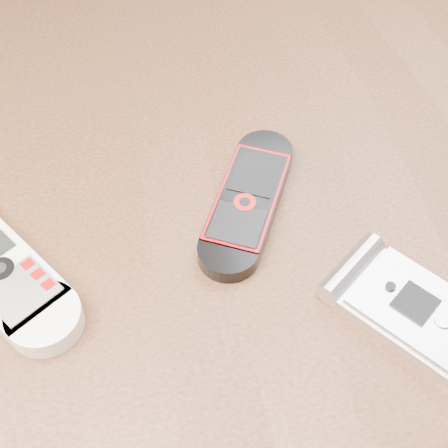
% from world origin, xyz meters
% --- Properties ---
extents(table, '(1.20, 0.80, 0.75)m').
position_xyz_m(table, '(0.00, 0.00, 0.64)').
color(table, black).
rests_on(table, ground).
extents(nokia_black_red, '(0.11, 0.15, 0.01)m').
position_xyz_m(nokia_black_red, '(0.03, 0.02, 0.76)').
color(nokia_black_red, black).
rests_on(nokia_black_red, table).
extents(motorola_razr, '(0.12, 0.13, 0.02)m').
position_xyz_m(motorola_razr, '(0.11, -0.10, 0.76)').
color(motorola_razr, '#B7B8BC').
rests_on(motorola_razr, table).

